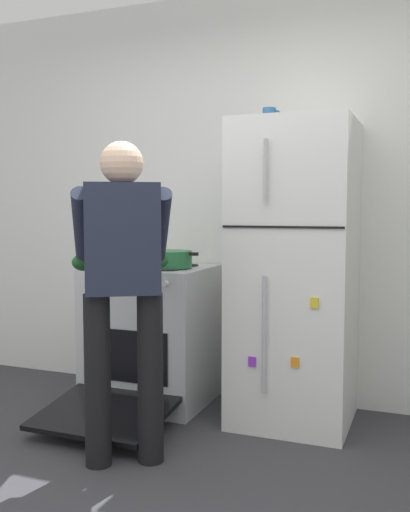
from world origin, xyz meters
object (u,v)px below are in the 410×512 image
(refrigerator, at_px, (295,273))
(red_pot, at_px, (170,259))
(coffee_mug, at_px, (270,116))
(person_cook, at_px, (123,273))
(stove_range, at_px, (151,336))
(pepper_mill, at_px, (126,249))

(refrigerator, bearing_deg, red_pot, -176.41)
(refrigerator, bearing_deg, coffee_mug, 164.17)
(refrigerator, height_order, person_cook, refrigerator)
(refrigerator, bearing_deg, stove_range, -178.95)
(coffee_mug, bearing_deg, person_cook, -118.25)
(stove_range, relative_size, red_pot, 3.21)
(refrigerator, distance_m, pepper_mill, 1.27)
(pepper_mill, bearing_deg, coffee_mug, -7.94)
(person_cook, relative_size, pepper_mill, 8.78)
(refrigerator, height_order, red_pot, refrigerator)
(stove_range, xyz_separation_m, red_pot, (0.16, -0.03, 0.52))
(refrigerator, relative_size, person_cook, 1.12)
(person_cook, xyz_separation_m, pepper_mill, (-0.58, 1.07, 0.04))
(coffee_mug, bearing_deg, stove_range, -175.01)
(pepper_mill, bearing_deg, stove_range, -35.98)
(red_pot, relative_size, pepper_mill, 2.07)
(stove_range, height_order, red_pot, red_pot)
(stove_range, height_order, person_cook, person_cook)
(person_cook, relative_size, coffee_mug, 14.28)
(refrigerator, relative_size, pepper_mill, 9.79)
(coffee_mug, bearing_deg, red_pot, -170.77)
(person_cook, bearing_deg, red_pot, 98.42)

